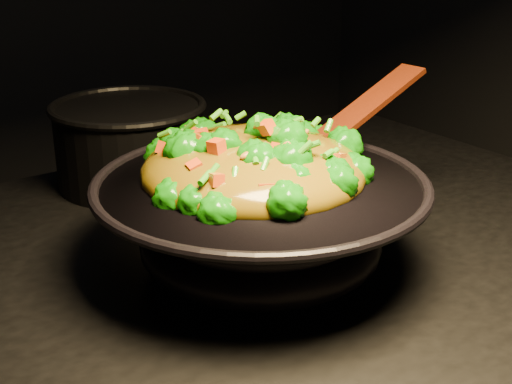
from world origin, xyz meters
TOP-DOWN VIEW (x-y plane):
  - wok at (-0.04, -0.05)m, footprint 0.47×0.47m
  - stir_fry at (-0.03, -0.02)m, footprint 0.32×0.32m
  - spatula at (0.13, -0.02)m, footprint 0.27×0.06m
  - back_pot at (-0.04, 0.32)m, footprint 0.31×0.31m

SIDE VIEW (x-z plane):
  - wok at x=-0.04m, z-range 0.90..1.01m
  - back_pot at x=-0.04m, z-range 0.90..1.04m
  - spatula at x=0.13m, z-range 1.01..1.12m
  - stir_fry at x=-0.03m, z-range 1.01..1.11m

